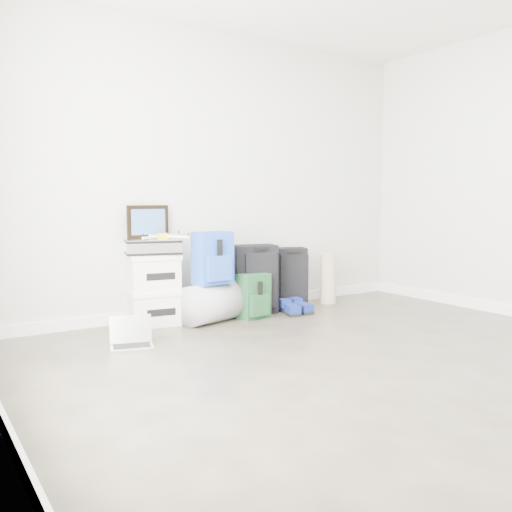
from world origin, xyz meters
TOP-DOWN VIEW (x-y plane):
  - ground at (0.00, 0.00)m, footprint 5.00×5.00m
  - room_envelope at (0.00, 0.02)m, footprint 4.52×5.02m
  - boxes_stack at (-0.76, 2.30)m, footprint 0.49×0.42m
  - briefcase at (-0.76, 2.30)m, footprint 0.54×0.45m
  - painting at (-0.76, 2.40)m, footprint 0.40×0.05m
  - drone at (-0.68, 2.28)m, footprint 0.49×0.49m
  - duffel_bag at (-0.28, 2.10)m, footprint 0.65×0.49m
  - blue_backpack at (-0.28, 2.07)m, footprint 0.35×0.28m
  - large_suitcase at (0.25, 2.22)m, footprint 0.47×0.35m
  - green_backpack at (0.14, 2.04)m, footprint 0.32×0.26m
  - carry_on at (0.73, 2.32)m, footprint 0.44×0.38m
  - shoes at (0.59, 1.99)m, footprint 0.30×0.32m
  - rolled_rug at (1.19, 2.22)m, footprint 0.17×0.17m
  - laptop at (-1.18, 1.72)m, footprint 0.37×0.31m

SIDE VIEW (x-z plane):
  - ground at x=0.00m, z-range 0.00..0.00m
  - shoes at x=0.59m, z-range 0.00..0.10m
  - laptop at x=-1.18m, z-range -0.06..0.17m
  - duffel_bag at x=-0.28m, z-range 0.00..0.36m
  - green_backpack at x=0.14m, z-range -0.01..0.41m
  - rolled_rug at x=1.19m, z-range 0.00..0.53m
  - carry_on at x=0.73m, z-range 0.00..0.61m
  - boxes_stack at x=-0.76m, z-range 0.00..0.63m
  - large_suitcase at x=0.25m, z-range 0.00..0.67m
  - blue_backpack at x=-0.28m, z-range 0.35..0.82m
  - briefcase at x=-0.76m, z-range 0.63..0.76m
  - drone at x=-0.68m, z-range 0.76..0.81m
  - painting at x=-0.76m, z-range 0.76..1.06m
  - room_envelope at x=0.00m, z-range 0.37..3.08m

